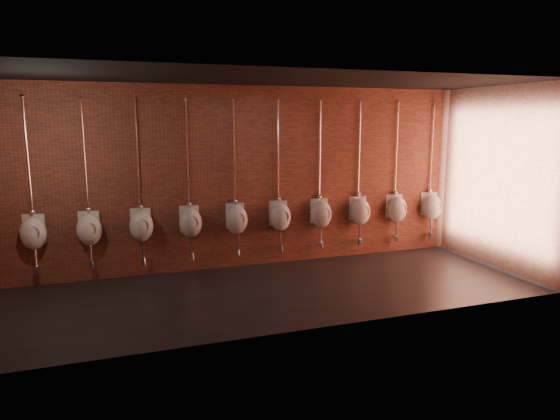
# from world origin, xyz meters

# --- Properties ---
(ground) EXTENTS (8.50, 8.50, 0.00)m
(ground) POSITION_xyz_m (0.00, 0.00, 0.00)
(ground) COLOR black
(ground) RESTS_ON ground
(room_shell) EXTENTS (8.54, 3.04, 3.22)m
(room_shell) POSITION_xyz_m (0.00, 0.00, 2.01)
(room_shell) COLOR black
(room_shell) RESTS_ON ground
(urinal_0) EXTENTS (0.45, 0.41, 2.72)m
(urinal_0) POSITION_xyz_m (-3.41, 1.36, 0.90)
(urinal_0) COLOR white
(urinal_0) RESTS_ON ground
(urinal_1) EXTENTS (0.45, 0.41, 2.72)m
(urinal_1) POSITION_xyz_m (-2.60, 1.36, 0.90)
(urinal_1) COLOR white
(urinal_1) RESTS_ON ground
(urinal_2) EXTENTS (0.45, 0.41, 2.72)m
(urinal_2) POSITION_xyz_m (-1.80, 1.36, 0.90)
(urinal_2) COLOR white
(urinal_2) RESTS_ON ground
(urinal_3) EXTENTS (0.45, 0.41, 2.72)m
(urinal_3) POSITION_xyz_m (-0.99, 1.36, 0.90)
(urinal_3) COLOR white
(urinal_3) RESTS_ON ground
(urinal_4) EXTENTS (0.45, 0.41, 2.72)m
(urinal_4) POSITION_xyz_m (-0.18, 1.36, 0.90)
(urinal_4) COLOR white
(urinal_4) RESTS_ON ground
(urinal_5) EXTENTS (0.45, 0.41, 2.72)m
(urinal_5) POSITION_xyz_m (0.63, 1.36, 0.90)
(urinal_5) COLOR white
(urinal_5) RESTS_ON ground
(urinal_6) EXTENTS (0.45, 0.41, 2.72)m
(urinal_6) POSITION_xyz_m (1.44, 1.36, 0.90)
(urinal_6) COLOR white
(urinal_6) RESTS_ON ground
(urinal_7) EXTENTS (0.45, 0.41, 2.72)m
(urinal_7) POSITION_xyz_m (2.25, 1.36, 0.90)
(urinal_7) COLOR white
(urinal_7) RESTS_ON ground
(urinal_8) EXTENTS (0.45, 0.41, 2.72)m
(urinal_8) POSITION_xyz_m (3.06, 1.36, 0.90)
(urinal_8) COLOR white
(urinal_8) RESTS_ON ground
(urinal_9) EXTENTS (0.45, 0.41, 2.72)m
(urinal_9) POSITION_xyz_m (3.86, 1.36, 0.90)
(urinal_9) COLOR white
(urinal_9) RESTS_ON ground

